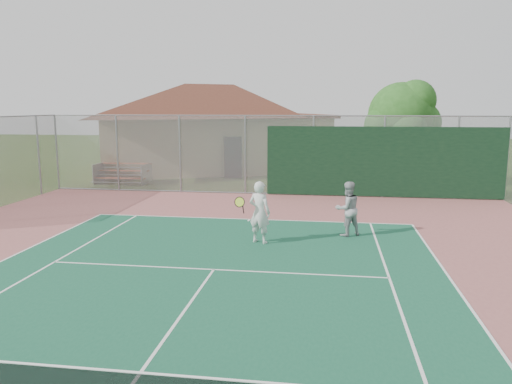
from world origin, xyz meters
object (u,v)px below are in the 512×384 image
tree (403,117)px  clubhouse (212,119)px  bleachers (123,173)px  player_white_front (259,213)px  player_grey_back (347,209)px

tree → clubhouse: bearing=149.7°
bleachers → player_white_front: size_ratio=1.53×
player_white_front → player_grey_back: size_ratio=1.08×
bleachers → tree: 14.20m
player_white_front → player_grey_back: bearing=-133.6°
player_white_front → player_grey_back: (2.53, 1.19, -0.07)m
clubhouse → player_white_front: (5.41, -17.23, -2.23)m
bleachers → player_grey_back: (11.06, -9.14, 0.30)m
bleachers → player_grey_back: 14.35m
bleachers → player_white_front: player_white_front is taller
bleachers → player_white_front: 13.40m
clubhouse → bleachers: 8.01m
player_white_front → tree: bearing=-95.1°
player_grey_back → tree: bearing=-135.2°
bleachers → clubhouse: bearing=63.5°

